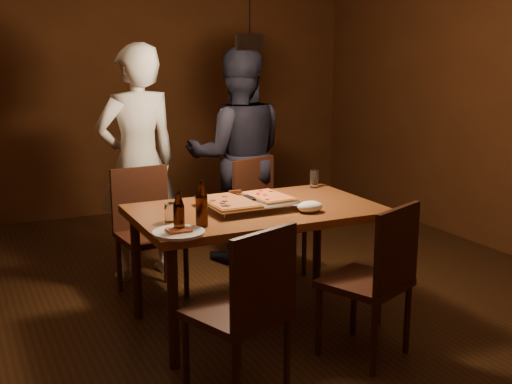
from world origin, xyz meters
name	(u,v)px	position (x,y,z in m)	size (l,w,h in m)	color
room_shell	(250,100)	(0.00, 0.00, 1.40)	(6.00, 6.00, 6.00)	#351C0E
dining_table	(256,219)	(-0.04, -0.17, 0.68)	(1.50, 0.90, 0.75)	brown
chair_far_left	(146,219)	(-0.51, 0.63, 0.54)	(0.46, 0.46, 0.49)	#38190F
chair_far_right	(263,206)	(0.40, 0.63, 0.54)	(0.54, 0.54, 0.49)	#38190F
chair_near_left	(248,298)	(-0.48, -1.01, 0.54)	(0.54, 0.54, 0.49)	#38190F
chair_near_right	(379,268)	(0.35, -0.92, 0.54)	(0.55, 0.55, 0.49)	#38190F
pizza_tray	(249,204)	(-0.08, -0.15, 0.77)	(0.55, 0.45, 0.05)	silver
pizza_meat	(228,201)	(-0.22, -0.16, 0.81)	(0.27, 0.43, 0.02)	maroon
pizza_cheese	(268,196)	(0.06, -0.13, 0.81)	(0.22, 0.35, 0.02)	gold
spatula	(247,197)	(-0.08, -0.13, 0.81)	(0.09, 0.24, 0.04)	silver
beer_bottle_a	(179,212)	(-0.64, -0.48, 0.86)	(0.06, 0.06, 0.23)	black
beer_bottle_b	(202,204)	(-0.49, -0.42, 0.88)	(0.07, 0.07, 0.26)	black
water_glass_left	(170,212)	(-0.62, -0.25, 0.80)	(0.07, 0.07, 0.11)	silver
water_glass_right	(314,179)	(0.59, 0.19, 0.81)	(0.06, 0.06, 0.12)	silver
plate_slice	(179,232)	(-0.66, -0.51, 0.76)	(0.28, 0.28, 0.03)	white
napkin	(310,207)	(0.21, -0.41, 0.78)	(0.16, 0.12, 0.07)	white
diner_white	(138,163)	(-0.46, 1.00, 0.88)	(0.64, 0.42, 1.76)	silver
diner_dark	(238,156)	(0.38, 1.04, 0.86)	(0.84, 0.65, 1.73)	black
pendant_lamp	(250,40)	(0.00, 0.00, 1.76)	(0.18, 0.18, 1.10)	black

